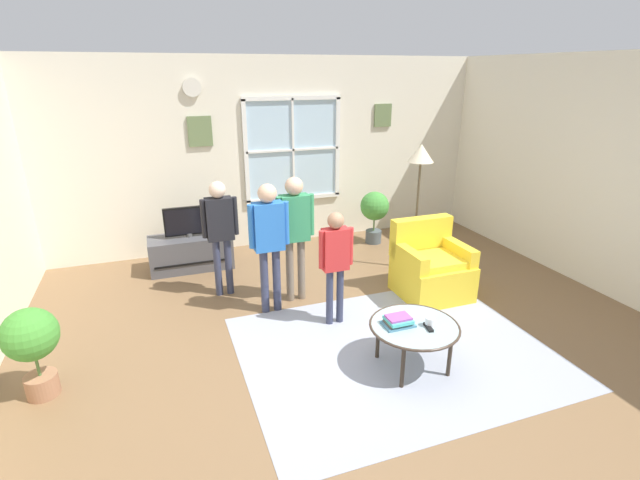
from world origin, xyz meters
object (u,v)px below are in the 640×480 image
Objects in this scene: television at (188,221)px; person_black_shirt at (220,226)px; remote_near_books at (428,327)px; person_blue_shirt at (269,234)px; person_red_shirt at (335,256)px; potted_plant_by_window at (375,210)px; book_stack at (398,321)px; floor_lamp at (420,166)px; cup at (430,322)px; armchair at (431,268)px; coffee_table at (414,328)px; tv_stand at (191,252)px; person_green_shirt at (295,225)px; potted_plant_corner at (32,342)px.

television is 0.45× the size of person_black_shirt.
person_blue_shirt is (-1.01, 1.52, 0.47)m from remote_near_books.
person_red_shirt is at bearing -40.41° from person_blue_shirt.
potted_plant_by_window is at bearing 37.93° from person_blue_shirt.
floor_lamp is at bearing 55.59° from book_stack.
television is 0.50× the size of person_red_shirt.
book_stack is 0.27m from cup.
potted_plant_by_window is at bearing 85.21° from armchair.
cup is (0.11, -0.06, 0.07)m from coffee_table.
coffee_table is (1.64, -2.95, -0.26)m from television.
potted_plant_by_window is (2.73, 0.05, 0.30)m from tv_stand.
potted_plant_by_window is at bearing 39.77° from person_green_shirt.
armchair is 1.53m from coffee_table.
television is 0.37× the size of floor_lamp.
person_green_shirt is (-0.45, 1.55, 0.44)m from book_stack.
person_black_shirt is 2.18m from potted_plant_corner.
floor_lamp is at bearing -19.86° from television.
tv_stand is 0.64× the size of floor_lamp.
potted_plant_by_window is (0.97, 3.06, 0.06)m from cup.
floor_lamp is (2.79, -1.01, 1.16)m from tv_stand.
person_blue_shirt is at bearing 172.94° from armchair.
armchair is 1.68m from person_green_shirt.
person_green_shirt is 0.87m from person_black_shirt.
armchair reaches higher than book_stack.
coffee_table is 2.46m from floor_lamp.
cup is at bearing -117.61° from floor_lamp.
person_black_shirt is (-1.35, 2.02, 0.46)m from coffee_table.
armchair is at bearing -14.83° from person_green_shirt.
coffee_table is at bearing 134.71° from remote_near_books.
person_red_shirt is at bearing 115.38° from cup.
cup is 0.06× the size of person_black_shirt.
cup is 1.87m from person_blue_shirt.
television is 3.13m from armchair.
cup reaches higher than remote_near_books.
coffee_table is 1.08m from person_red_shirt.
coffee_table is at bearing -20.45° from book_stack.
floor_lamp is at bearing -19.91° from tv_stand.
cup is at bearing -13.33° from potted_plant_corner.
armchair is 1.10× the size of coffee_table.
tv_stand is at bearing 160.09° from floor_lamp.
coffee_table is 3.19m from potted_plant_by_window.
person_black_shirt is at bearing 160.18° from armchair.
person_blue_shirt is 2.27m from potted_plant_corner.
coffee_table is 0.16m from book_stack.
person_green_shirt is 1.80× the size of potted_plant_by_window.
television is at bearing 160.14° from floor_lamp.
floor_lamp is at bearing 32.82° from person_red_shirt.
person_black_shirt is at bearing 124.14° from remote_near_books.
armchair is at bearing 7.32° from potted_plant_corner.
person_green_shirt reaches higher than tv_stand.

